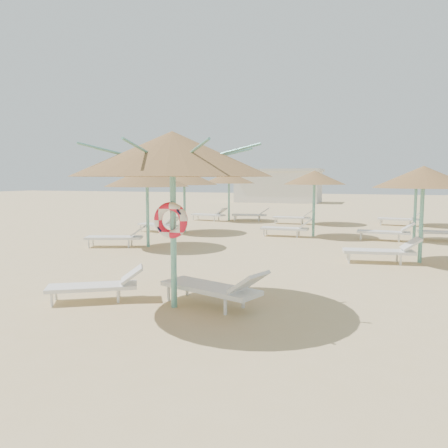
% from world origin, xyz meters
% --- Properties ---
extents(ground, '(120.00, 120.00, 0.00)m').
position_xyz_m(ground, '(0.00, 0.00, 0.00)').
color(ground, tan).
rests_on(ground, ground).
extents(main_palapa, '(3.55, 3.55, 3.18)m').
position_xyz_m(main_palapa, '(-0.32, -0.36, 2.77)').
color(main_palapa, '#65B0A0').
rests_on(main_palapa, ground).
extents(lounger_main_a, '(1.82, 1.38, 0.65)m').
position_xyz_m(lounger_main_a, '(-1.87, -0.46, 0.31)').
color(lounger_main_a, white).
rests_on(lounger_main_a, ground).
extents(lounger_main_b, '(2.21, 1.30, 0.77)m').
position_xyz_m(lounger_main_b, '(0.40, -0.10, 0.37)').
color(lounger_main_b, white).
rests_on(lounger_main_b, ground).
extents(palapa_field, '(19.55, 13.99, 2.72)m').
position_xyz_m(palapa_field, '(1.71, 10.68, 2.32)').
color(palapa_field, '#65B0A0').
rests_on(palapa_field, ground).
extents(service_hut, '(8.40, 4.40, 3.25)m').
position_xyz_m(service_hut, '(-6.00, 35.00, 1.64)').
color(service_hut, silver).
rests_on(service_hut, ground).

